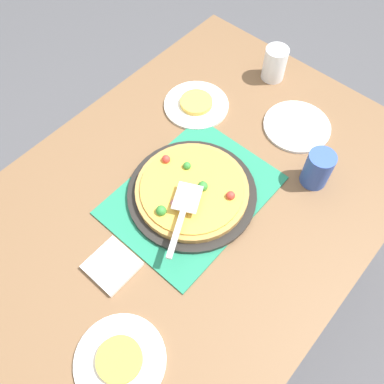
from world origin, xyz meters
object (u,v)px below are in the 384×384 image
object	(u,v)px
plate_far_right	(120,361)
cup_near	(318,169)
plate_near_left	(196,105)
served_slice_left	(196,102)
plate_side	(297,126)
pizza	(192,190)
pizza_server	(183,212)
pizza_pan	(192,193)
cup_far	(275,64)
served_slice_right	(119,360)
napkin_stack	(112,265)

from	to	relation	value
plate_far_right	cup_near	distance (m)	0.74
plate_near_left	served_slice_left	world-z (taller)	served_slice_left
plate_side	pizza	bearing A→B (deg)	-11.39
plate_near_left	pizza_server	bearing A→B (deg)	36.43
pizza_pan	cup_far	world-z (taller)	cup_far
pizza	cup_far	bearing A→B (deg)	-168.66
plate_far_right	plate_side	xyz separation A→B (m)	(-0.88, -0.09, 0.00)
pizza	pizza_pan	bearing A→B (deg)	158.39
pizza	plate_far_right	distance (m)	0.49
pizza	plate_side	world-z (taller)	pizza
served_slice_right	cup_near	bearing A→B (deg)	175.16
napkin_stack	served_slice_right	bearing A→B (deg)	51.67
served_slice_right	napkin_stack	size ratio (longest dim) A/B	0.92
plate_side	served_slice_left	xyz separation A→B (m)	(0.15, -0.31, 0.01)
plate_side	napkin_stack	xyz separation A→B (m)	(0.73, -0.10, 0.00)
pizza	pizza_server	world-z (taller)	pizza_server
cup_far	napkin_stack	size ratio (longest dim) A/B	1.00
served_slice_left	served_slice_right	xyz separation A→B (m)	(0.73, 0.40, 0.00)
cup_far	pizza	bearing A→B (deg)	11.34
plate_far_right	plate_near_left	bearing A→B (deg)	-151.39
pizza_pan	plate_near_left	size ratio (longest dim) A/B	1.73
cup_near	plate_near_left	bearing A→B (deg)	-89.27
plate_side	served_slice_right	xyz separation A→B (m)	(0.88, 0.09, 0.01)
plate_near_left	pizza	bearing A→B (deg)	38.94
cup_far	cup_near	bearing A→B (deg)	51.41
pizza	plate_far_right	bearing A→B (deg)	21.08
cup_near	napkin_stack	distance (m)	0.64
served_slice_left	pizza_server	bearing A→B (deg)	36.43
pizza	cup_far	size ratio (longest dim) A/B	2.75
pizza	served_slice_left	bearing A→B (deg)	-141.06
plate_far_right	pizza_server	world-z (taller)	pizza_server
cup_near	pizza_server	bearing A→B (deg)	-27.67
pizza_pan	pizza	world-z (taller)	pizza
plate_far_right	cup_near	world-z (taller)	cup_near
pizza_pan	cup_far	bearing A→B (deg)	-168.62
plate_far_right	cup_far	xyz separation A→B (m)	(-1.02, -0.29, 0.06)
pizza	plate_far_right	xyz separation A→B (m)	(0.46, 0.18, -0.03)
pizza	napkin_stack	world-z (taller)	pizza
pizza_server	served_slice_left	bearing A→B (deg)	-143.57
pizza_pan	cup_near	distance (m)	0.37
napkin_stack	plate_side	bearing A→B (deg)	172.33
served_slice_left	cup_far	distance (m)	0.31
plate_far_right	served_slice_right	distance (m)	0.01
served_slice_right	napkin_stack	distance (m)	0.24
plate_near_left	cup_far	size ratio (longest dim) A/B	1.83
served_slice_left	napkin_stack	size ratio (longest dim) A/B	0.92
plate_side	plate_near_left	bearing A→B (deg)	-64.51
plate_near_left	plate_far_right	world-z (taller)	same
plate_far_right	served_slice_left	distance (m)	0.84
cup_far	napkin_stack	xyz separation A→B (m)	(0.87, 0.10, -0.05)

